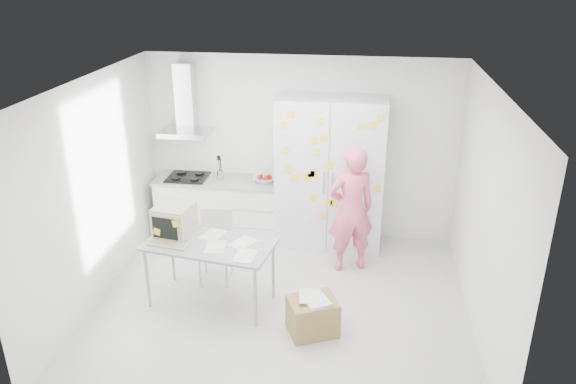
# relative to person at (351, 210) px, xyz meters

# --- Properties ---
(floor) EXTENTS (4.50, 4.00, 0.02)m
(floor) POSITION_rel_person_xyz_m (-0.78, -1.00, -0.88)
(floor) COLOR silver
(floor) RESTS_ON ground
(walls) EXTENTS (4.52, 4.01, 2.70)m
(walls) POSITION_rel_person_xyz_m (-0.78, -0.28, 0.48)
(walls) COLOR white
(walls) RESTS_ON ground
(ceiling) EXTENTS (4.50, 4.00, 0.02)m
(ceiling) POSITION_rel_person_xyz_m (-0.78, -1.00, 1.83)
(ceiling) COLOR white
(ceiling) RESTS_ON walls
(counter_run) EXTENTS (1.84, 0.63, 1.28)m
(counter_run) POSITION_rel_person_xyz_m (-1.98, 0.70, -0.40)
(counter_run) COLOR white
(counter_run) RESTS_ON ground
(range_hood) EXTENTS (0.70, 0.48, 1.01)m
(range_hood) POSITION_rel_person_xyz_m (-2.43, 0.84, 1.09)
(range_hood) COLOR silver
(range_hood) RESTS_ON walls
(tall_cabinet) EXTENTS (1.50, 0.68, 2.20)m
(tall_cabinet) POSITION_rel_person_xyz_m (-0.33, 0.67, 0.23)
(tall_cabinet) COLOR silver
(tall_cabinet) RESTS_ON ground
(person) EXTENTS (0.74, 0.62, 1.74)m
(person) POSITION_rel_person_xyz_m (0.00, 0.00, 0.00)
(person) COLOR #F05D88
(person) RESTS_ON ground
(desk) EXTENTS (1.61, 0.99, 1.20)m
(desk) POSITION_rel_person_xyz_m (-1.92, -0.98, 0.04)
(desk) COLOR gray
(desk) RESTS_ON ground
(chair) EXTENTS (0.46, 0.46, 0.95)m
(chair) POSITION_rel_person_xyz_m (-1.71, -0.50, -0.33)
(chair) COLOR silver
(chair) RESTS_ON ground
(cardboard_box) EXTENTS (0.65, 0.59, 0.46)m
(cardboard_box) POSITION_rel_person_xyz_m (-0.35, -1.49, -0.65)
(cardboard_box) COLOR olive
(cardboard_box) RESTS_ON ground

